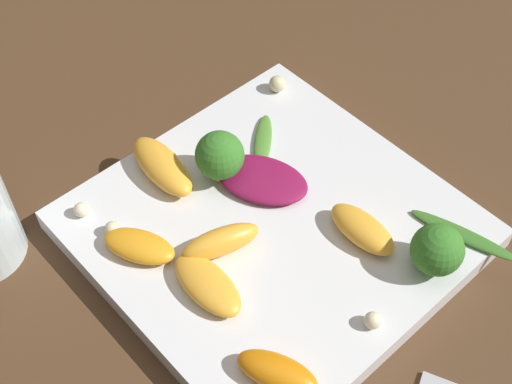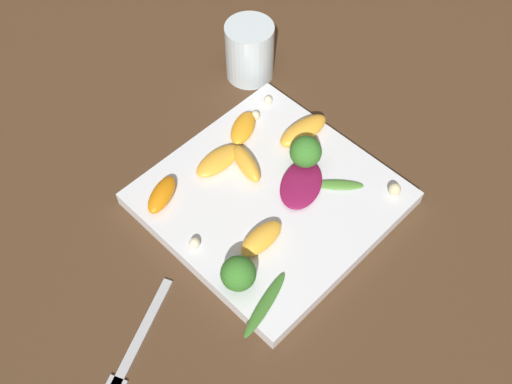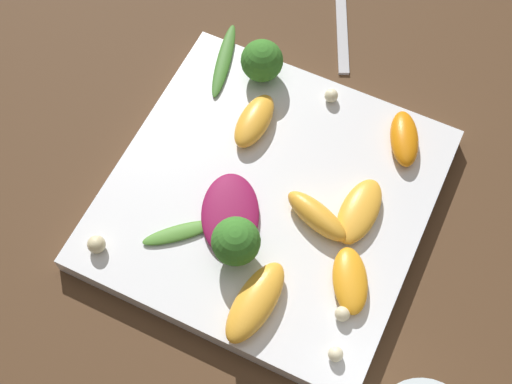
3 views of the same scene
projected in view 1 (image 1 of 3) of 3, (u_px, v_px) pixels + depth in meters
The scene contains 17 objects.
ground_plane at pixel (272, 236), 0.60m from camera, with size 2.40×2.40×0.00m, color #4C331E.
plate at pixel (272, 229), 0.59m from camera, with size 0.28×0.28×0.02m.
radicchio_leaf_0 at pixel (262, 179), 0.61m from camera, with size 0.10×0.08×0.01m.
orange_segment_0 at pixel (221, 242), 0.56m from camera, with size 0.04×0.07×0.02m.
orange_segment_1 at pixel (139, 246), 0.56m from camera, with size 0.07×0.05×0.02m.
orange_segment_2 at pixel (162, 166), 0.61m from camera, with size 0.08×0.04×0.02m.
orange_segment_3 at pixel (277, 372), 0.49m from camera, with size 0.06×0.05×0.02m.
orange_segment_4 at pixel (208, 285), 0.54m from camera, with size 0.07×0.03×0.02m.
orange_segment_5 at pixel (362, 229), 0.57m from camera, with size 0.06×0.03×0.02m.
broccoli_floret_0 at pixel (221, 155), 0.59m from camera, with size 0.04×0.04×0.05m.
broccoli_floret_1 at pixel (437, 250), 0.54m from camera, with size 0.04×0.04×0.04m.
arugula_sprig_0 at pixel (463, 235), 0.57m from camera, with size 0.09×0.04×0.01m.
arugula_sprig_1 at pixel (263, 141), 0.64m from camera, with size 0.06×0.06×0.01m.
macadamia_nut_0 at pixel (277, 84), 0.68m from camera, with size 0.02×0.02×0.02m.
macadamia_nut_1 at pixel (373, 320), 0.52m from camera, with size 0.01×0.01×0.01m.
macadamia_nut_2 at pixel (81, 210), 0.58m from camera, with size 0.01×0.01×0.01m.
macadamia_nut_3 at pixel (113, 229), 0.57m from camera, with size 0.01×0.01×0.01m.
Camera 1 is at (-0.25, 0.25, 0.49)m, focal length 50.00 mm.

